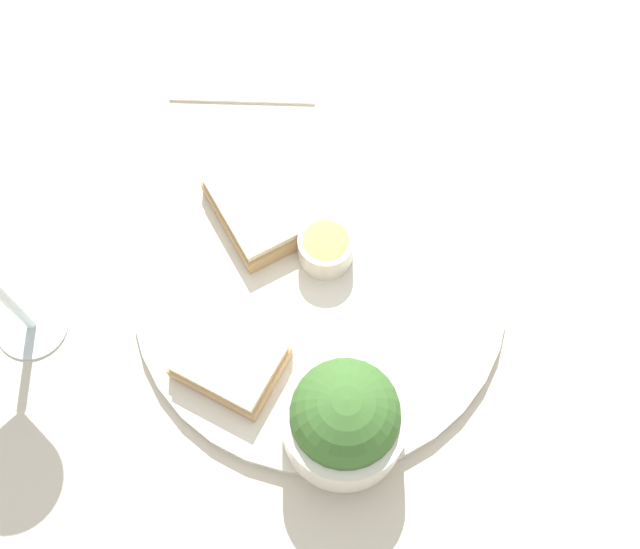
{
  "coord_description": "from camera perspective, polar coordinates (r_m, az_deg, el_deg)",
  "views": [
    {
      "loc": [
        -0.09,
        0.24,
        0.64
      ],
      "look_at": [
        0.0,
        0.0,
        0.03
      ],
      "focal_mm": 45.0,
      "sensor_mm": 36.0,
      "label": 1
    }
  ],
  "objects": [
    {
      "name": "ground_plane",
      "position": [
        0.69,
        -0.0,
        -1.1
      ],
      "size": [
        4.0,
        4.0,
        0.0
      ],
      "primitive_type": "plane",
      "color": "beige"
    },
    {
      "name": "dinner_plate",
      "position": [
        0.68,
        -0.0,
        -0.89
      ],
      "size": [
        0.32,
        0.32,
        0.01
      ],
      "color": "silver",
      "rests_on": "ground_plane"
    },
    {
      "name": "salad_bowl",
      "position": [
        0.6,
        1.76,
        -10.2
      ],
      "size": [
        0.1,
        0.1,
        0.1
      ],
      "color": "silver",
      "rests_on": "dinner_plate"
    },
    {
      "name": "sauce_ramekin",
      "position": [
        0.67,
        0.4,
        1.94
      ],
      "size": [
        0.05,
        0.05,
        0.03
      ],
      "color": "beige",
      "rests_on": "dinner_plate"
    },
    {
      "name": "cheese_toast_near",
      "position": [
        0.7,
        -4.38,
        4.67
      ],
      "size": [
        0.11,
        0.11,
        0.03
      ],
      "color": "tan",
      "rests_on": "dinner_plate"
    },
    {
      "name": "cheese_toast_far",
      "position": [
        0.65,
        -6.43,
        -6.16
      ],
      "size": [
        0.09,
        0.07,
        0.03
      ],
      "color": "tan",
      "rests_on": "dinner_plate"
    },
    {
      "name": "napkin",
      "position": [
        0.82,
        -5.29,
        15.55
      ],
      "size": [
        0.17,
        0.16,
        0.01
      ],
      "color": "beige",
      "rests_on": "ground_plane"
    }
  ]
}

